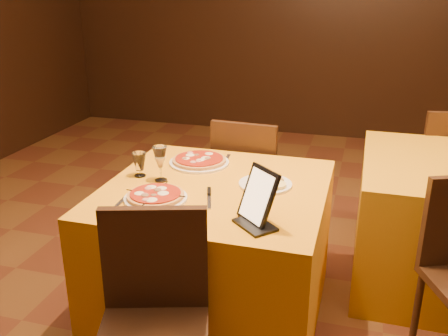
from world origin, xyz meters
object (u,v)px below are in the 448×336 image
(water_glass, at_px, (140,165))
(tablet, at_px, (258,196))
(pizza_near, at_px, (156,197))
(chair_side_far, at_px, (441,167))
(chair_main_far, at_px, (251,182))
(pizza_far, at_px, (199,161))
(wine_glass, at_px, (160,164))
(main_table, at_px, (216,251))

(water_glass, bearing_deg, tablet, -25.71)
(pizza_near, bearing_deg, water_glass, 127.92)
(pizza_near, relative_size, water_glass, 2.31)
(chair_side_far, height_order, tablet, tablet)
(water_glass, height_order, tablet, tablet)
(tablet, bearing_deg, chair_side_far, 104.28)
(pizza_near, xyz_separation_m, tablet, (0.51, -0.09, 0.10))
(chair_main_far, bearing_deg, pizza_near, 81.68)
(pizza_near, relative_size, pizza_far, 0.89)
(chair_main_far, relative_size, pizza_far, 2.70)
(wine_glass, bearing_deg, chair_main_far, 70.50)
(pizza_near, bearing_deg, wine_glass, 106.75)
(chair_main_far, bearing_deg, pizza_far, 74.40)
(main_table, height_order, wine_glass, wine_glass)
(chair_side_far, bearing_deg, chair_main_far, 16.59)
(wine_glass, distance_m, water_glass, 0.14)
(pizza_near, distance_m, tablet, 0.53)
(pizza_near, bearing_deg, pizza_far, 85.77)
(main_table, height_order, water_glass, water_glass)
(chair_main_far, xyz_separation_m, pizza_far, (-0.18, -0.53, 0.31))
(water_glass, bearing_deg, chair_main_far, 61.93)
(main_table, height_order, tablet, tablet)
(chair_side_far, bearing_deg, pizza_near, 38.10)
(main_table, bearing_deg, pizza_far, 122.77)
(pizza_near, bearing_deg, chair_side_far, 49.06)
(chair_side_far, xyz_separation_m, wine_glass, (-1.55, -1.48, 0.39))
(pizza_far, xyz_separation_m, wine_glass, (-0.11, -0.30, 0.08))
(main_table, distance_m, pizza_near, 0.51)
(pizza_far, height_order, wine_glass, wine_glass)
(wine_glass, bearing_deg, water_glass, 167.43)
(chair_main_far, height_order, wine_glass, wine_glass)
(wine_glass, bearing_deg, chair_side_far, 43.68)
(pizza_far, relative_size, tablet, 1.38)
(pizza_near, distance_m, pizza_far, 0.53)
(water_glass, bearing_deg, chair_side_far, 40.78)
(main_table, bearing_deg, chair_side_far, 49.44)
(water_glass, bearing_deg, pizza_far, 48.12)
(chair_side_far, bearing_deg, pizza_far, 28.41)
(wine_glass, height_order, water_glass, wine_glass)
(chair_side_far, relative_size, wine_glass, 4.79)
(water_glass, bearing_deg, wine_glass, -12.57)
(chair_main_far, distance_m, wine_glass, 0.96)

